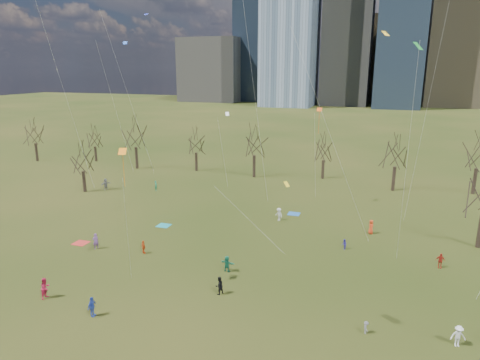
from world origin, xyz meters
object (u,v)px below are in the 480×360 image
(blanket_navy, at_px, (294,214))
(person_4, at_px, (144,247))
(blanket_teal, at_px, (164,226))
(blanket_crimson, at_px, (81,243))
(person_2, at_px, (45,288))

(blanket_navy, bearing_deg, person_4, -124.98)
(blanket_teal, height_order, blanket_crimson, same)
(blanket_navy, height_order, person_4, person_4)
(blanket_crimson, bearing_deg, person_2, -64.44)
(blanket_crimson, xyz_separation_m, person_2, (5.19, -10.84, 0.93))
(blanket_teal, xyz_separation_m, blanket_navy, (14.64, 9.83, 0.00))
(blanket_navy, xyz_separation_m, person_4, (-12.56, -17.95, 0.72))
(person_2, distance_m, person_4, 11.23)
(blanket_teal, xyz_separation_m, blanket_crimson, (-6.21, -8.07, 0.00))
(blanket_navy, height_order, blanket_crimson, same)
(blanket_navy, relative_size, blanket_crimson, 1.00)
(person_2, relative_size, person_4, 1.29)
(blanket_teal, bearing_deg, blanket_navy, 33.88)
(blanket_teal, distance_m, person_2, 18.97)
(person_2, bearing_deg, blanket_teal, -5.43)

